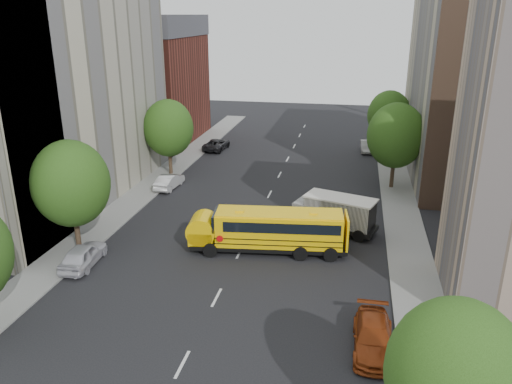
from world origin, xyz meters
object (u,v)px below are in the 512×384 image
(school_bus, at_px, (267,229))
(parked_car_2, at_px, (217,144))
(street_tree_4, at_px, (396,136))
(parked_car_0, at_px, (83,255))
(street_tree_1, at_px, (71,184))
(parked_car_5, at_px, (367,146))
(street_tree_3, at_px, (456,375))
(street_tree_5, at_px, (389,115))
(parked_car_1, at_px, (169,181))
(street_tree_2, at_px, (168,128))
(parked_car_3, at_px, (373,337))
(safari_truck, at_px, (334,213))

(school_bus, xyz_separation_m, parked_car_2, (-10.87, 25.87, -1.01))
(street_tree_4, xyz_separation_m, parked_car_0, (-20.60, -19.87, -4.33))
(street_tree_1, bearing_deg, parked_car_5, 57.51)
(street_tree_3, xyz_separation_m, parked_car_2, (-20.05, 42.46, -3.78))
(street_tree_5, xyz_separation_m, parked_car_1, (-20.60, -16.15, -4.02))
(street_tree_3, relative_size, school_bus, 0.65)
(parked_car_1, height_order, parked_car_2, parked_car_1)
(street_tree_2, distance_m, parked_car_1, 6.03)
(street_tree_4, distance_m, street_tree_5, 12.01)
(street_tree_1, distance_m, street_tree_3, 26.08)
(street_tree_3, relative_size, street_tree_4, 0.88)
(street_tree_2, bearing_deg, parked_car_2, 79.46)
(street_tree_4, height_order, parked_car_3, street_tree_4)
(street_tree_4, relative_size, school_bus, 0.74)
(street_tree_2, xyz_separation_m, parked_car_0, (1.40, -19.87, -4.08))
(parked_car_2, xyz_separation_m, parked_car_3, (17.85, -35.47, 0.01))
(street_tree_2, xyz_separation_m, parked_car_2, (1.95, 10.46, -4.15))
(street_tree_1, height_order, street_tree_3, street_tree_1)
(safari_truck, xyz_separation_m, parked_car_3, (2.65, -13.99, -0.78))
(safari_truck, bearing_deg, street_tree_4, 84.34)
(street_tree_1, height_order, safari_truck, street_tree_1)
(street_tree_2, height_order, street_tree_3, street_tree_2)
(street_tree_2, distance_m, parked_car_3, 32.17)
(street_tree_3, distance_m, safari_truck, 21.74)
(street_tree_2, bearing_deg, street_tree_4, 0.00)
(parked_car_0, bearing_deg, street_tree_5, -126.81)
(street_tree_5, height_order, parked_car_5, street_tree_5)
(street_tree_1, xyz_separation_m, school_bus, (12.82, 2.59, -3.27))
(parked_car_2, xyz_separation_m, parked_car_5, (17.85, 2.63, -0.03))
(school_bus, distance_m, parked_car_2, 28.08)
(street_tree_3, distance_m, parked_car_5, 45.30)
(school_bus, distance_m, parked_car_5, 29.36)
(parked_car_0, xyz_separation_m, parked_car_2, (0.55, 30.33, -0.07))
(parked_car_2, bearing_deg, street_tree_4, 156.55)
(street_tree_4, height_order, street_tree_5, street_tree_4)
(street_tree_1, relative_size, street_tree_2, 1.03)
(street_tree_1, xyz_separation_m, street_tree_5, (22.00, 30.00, -0.25))
(street_tree_4, relative_size, parked_car_0, 1.84)
(street_tree_1, bearing_deg, street_tree_2, 90.00)
(parked_car_2, bearing_deg, street_tree_1, 90.18)
(parked_car_3, distance_m, parked_car_5, 38.10)
(street_tree_5, xyz_separation_m, safari_truck, (-4.85, -23.02, -3.24))
(school_bus, distance_m, parked_car_3, 11.91)
(parked_car_3, xyz_separation_m, parked_car_5, (0.00, 38.10, -0.04))
(street_tree_1, height_order, parked_car_0, street_tree_1)
(street_tree_1, relative_size, street_tree_4, 0.98)
(safari_truck, height_order, parked_car_0, safari_truck)
(street_tree_3, height_order, parked_car_5, street_tree_3)
(street_tree_5, xyz_separation_m, parked_car_5, (-2.20, 1.09, -4.05))
(street_tree_4, relative_size, parked_car_1, 1.95)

